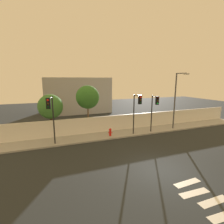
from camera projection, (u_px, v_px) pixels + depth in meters
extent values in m
plane|color=#24282A|center=(162.00, 172.00, 11.28)|extent=(80.00, 80.00, 0.00)
cube|color=#9C9C9C|center=(116.00, 134.00, 18.79)|extent=(36.00, 2.40, 0.15)
cube|color=white|center=(112.00, 123.00, 19.79)|extent=(36.00, 0.18, 1.80)
cube|color=silver|center=(214.00, 201.00, 8.55)|extent=(1.80, 0.44, 0.01)
cube|color=silver|center=(194.00, 193.00, 9.19)|extent=(1.82, 0.51, 0.01)
cube|color=silver|center=(187.00, 183.00, 10.09)|extent=(1.82, 0.51, 0.01)
cylinder|color=black|center=(152.00, 114.00, 19.22)|extent=(0.12, 0.12, 4.22)
cylinder|color=black|center=(155.00, 97.00, 18.26)|extent=(0.26, 1.19, 0.08)
cube|color=black|center=(157.00, 100.00, 17.76)|extent=(0.37, 0.25, 0.90)
sphere|color=black|center=(158.00, 98.00, 17.59)|extent=(0.18, 0.18, 0.18)
sphere|color=#33260A|center=(158.00, 101.00, 17.65)|extent=(0.18, 0.18, 0.18)
sphere|color=#19F24C|center=(158.00, 103.00, 17.70)|extent=(0.18, 0.18, 0.18)
cylinder|color=black|center=(134.00, 114.00, 18.40)|extent=(0.12, 0.12, 4.38)
cylinder|color=black|center=(137.00, 96.00, 17.47)|extent=(0.12, 1.18, 0.08)
cube|color=black|center=(140.00, 100.00, 17.00)|extent=(0.35, 0.21, 0.90)
sphere|color=red|center=(141.00, 97.00, 16.84)|extent=(0.18, 0.18, 0.18)
sphere|color=#33260A|center=(141.00, 100.00, 16.90)|extent=(0.18, 0.18, 0.18)
sphere|color=black|center=(141.00, 103.00, 16.95)|extent=(0.18, 0.18, 0.18)
cylinder|color=black|center=(54.00, 120.00, 15.50)|extent=(0.12, 0.12, 4.49)
cylinder|color=black|center=(50.00, 98.00, 14.34)|extent=(0.42, 1.53, 0.08)
cube|color=black|center=(48.00, 103.00, 13.65)|extent=(0.38, 0.27, 0.90)
sphere|color=red|center=(48.00, 100.00, 13.48)|extent=(0.18, 0.18, 0.18)
sphere|color=#33260A|center=(48.00, 104.00, 13.53)|extent=(0.18, 0.18, 0.18)
sphere|color=black|center=(48.00, 107.00, 13.59)|extent=(0.18, 0.18, 0.18)
cylinder|color=#4C4C51|center=(175.00, 101.00, 20.33)|extent=(0.16, 0.16, 6.70)
cylinder|color=#4C4C51|center=(181.00, 73.00, 19.04)|extent=(0.14, 1.47, 0.10)
cube|color=beige|center=(186.00, 74.00, 18.39)|extent=(0.61, 0.26, 0.16)
cylinder|color=red|center=(110.00, 133.00, 18.04)|extent=(0.24, 0.24, 0.66)
sphere|color=red|center=(110.00, 129.00, 17.97)|extent=(0.26, 0.26, 0.26)
cylinder|color=red|center=(109.00, 133.00, 17.97)|extent=(0.10, 0.09, 0.09)
cylinder|color=red|center=(112.00, 132.00, 18.09)|extent=(0.10, 0.09, 0.09)
cylinder|color=brown|center=(52.00, 125.00, 18.22)|extent=(0.22, 0.22, 2.56)
sphere|color=#3C7934|center=(50.00, 107.00, 17.84)|extent=(2.60, 2.60, 2.60)
cylinder|color=brown|center=(88.00, 118.00, 19.55)|extent=(0.14, 0.14, 3.40)
sphere|color=#34732C|center=(88.00, 97.00, 19.08)|extent=(2.66, 2.66, 2.66)
cube|color=#9C9C9C|center=(77.00, 95.00, 31.65)|extent=(11.77, 6.00, 6.44)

